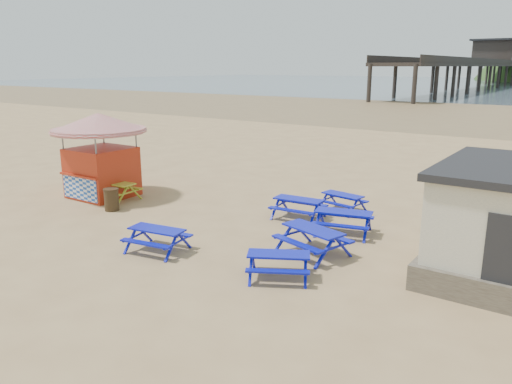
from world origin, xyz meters
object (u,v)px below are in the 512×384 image
Objects in this scene: picnic_table_blue_a at (298,208)px; litter_bin at (111,199)px; picnic_table_blue_b at (342,203)px; picnic_table_yellow at (115,191)px; ice_cream_kiosk at (100,144)px.

litter_bin is at bearing -158.09° from picnic_table_blue_a.
picnic_table_blue_a is at bearing -107.79° from picnic_table_blue_b.
litter_bin is (-7.81, -5.31, 0.11)m from picnic_table_blue_b.
picnic_table_blue_b is at bearing 21.38° from picnic_table_yellow.
picnic_table_yellow is 1.65m from litter_bin.
litter_bin is (2.15, -1.31, -1.91)m from ice_cream_kiosk.
litter_bin reaches higher than picnic_table_blue_b.
picnic_table_blue_b is 0.44× the size of ice_cream_kiosk.
picnic_table_blue_a is 1.06× the size of picnic_table_blue_b.
litter_bin reaches higher than picnic_table_yellow.
ice_cream_kiosk reaches higher than picnic_table_yellow.
picnic_table_yellow is 2.20m from ice_cream_kiosk.
picnic_table_blue_a is 8.33m from picnic_table_yellow.
picnic_table_yellow is at bearing -9.98° from ice_cream_kiosk.
ice_cream_kiosk is at bearing 167.17° from picnic_table_yellow.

